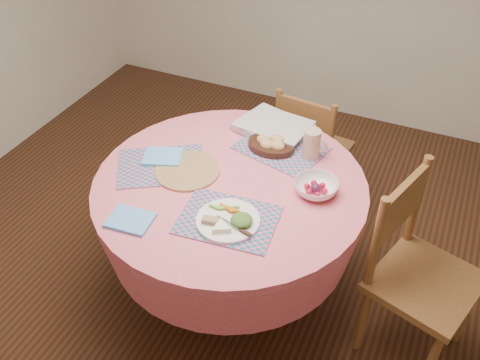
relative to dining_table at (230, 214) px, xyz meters
The scene contains 15 objects.
ground 0.56m from the dining_table, ahead, with size 4.00×4.00×0.00m, color #331C0F.
dining_table is the anchor object (origin of this frame).
chair_right 0.87m from the dining_table, ahead, with size 0.53×0.54×0.94m.
chair_back 0.84m from the dining_table, 80.92° to the left, with size 0.43×0.42×0.84m.
placemat_front 0.32m from the dining_table, 66.71° to the right, with size 0.40×0.30×0.01m, color #146C75.
placemat_left 0.40m from the dining_table, behind, with size 0.40×0.30×0.01m, color #146C75.
placemat_back 0.41m from the dining_table, 70.88° to the left, with size 0.40×0.30×0.01m, color #146C75.
wicker_trivet 0.29m from the dining_table, behind, with size 0.30×0.30×0.01m, color #976B41.
napkin_near 0.52m from the dining_table, 123.66° to the right, with size 0.18×0.14×0.01m, color #5BA7EB.
napkin_far 0.42m from the dining_table, behind, with size 0.18×0.14×0.01m, color #5BA7EB.
dinner_plate 0.35m from the dining_table, 65.71° to the right, with size 0.26×0.26×0.05m.
bread_bowl 0.39m from the dining_table, 75.97° to the left, with size 0.23×0.23×0.08m.
latte_mug 0.51m from the dining_table, 50.36° to the left, with size 0.12×0.08×0.14m.
fruit_bowl 0.44m from the dining_table, 13.22° to the left, with size 0.25×0.25×0.06m.
newspaper_stack 0.52m from the dining_table, 86.54° to the left, with size 0.40×0.35×0.04m.
Camera 1 is at (0.80, -1.68, 2.27)m, focal length 40.00 mm.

